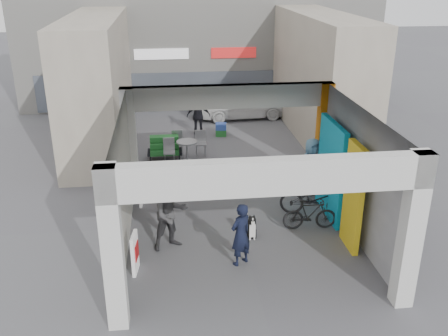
{
  "coord_description": "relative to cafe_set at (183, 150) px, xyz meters",
  "views": [
    {
      "loc": [
        -1.84,
        -12.41,
        6.82
      ],
      "look_at": [
        -0.26,
        1.0,
        1.28
      ],
      "focal_mm": 40.0,
      "sensor_mm": 36.0,
      "label": 1
    }
  ],
  "objects": [
    {
      "name": "bicycle_rear",
      "position": [
        3.23,
        -5.74,
        0.1
      ],
      "size": [
        1.51,
        0.49,
        0.9
      ],
      "primitive_type": "imported",
      "rotation": [
        0.0,
        0.0,
        1.52
      ],
      "color": "black",
      "rests_on": "ground"
    },
    {
      "name": "bollard_center",
      "position": [
        1.33,
        -2.55,
        0.07
      ],
      "size": [
        0.09,
        0.09,
        0.83
      ],
      "primitive_type": "cylinder",
      "color": "gray",
      "rests_on": "ground"
    },
    {
      "name": "bollard_right",
      "position": [
        2.89,
        -2.69,
        0.08
      ],
      "size": [
        0.09,
        0.09,
        0.85
      ],
      "primitive_type": "cylinder",
      "color": "gray",
      "rests_on": "ground"
    },
    {
      "name": "bicycle_front",
      "position": [
        3.61,
        -4.97,
        0.19
      ],
      "size": [
        2.16,
        1.26,
        1.07
      ],
      "primitive_type": "imported",
      "rotation": [
        0.0,
        0.0,
        1.28
      ],
      "color": "black",
      "rests_on": "ground"
    },
    {
      "name": "advert_board_near",
      "position": [
        -1.44,
        -7.27,
        0.16
      ],
      "size": [
        0.16,
        0.56,
        1.0
      ],
      "rotation": [
        0.0,
        0.0,
        -0.13
      ],
      "color": "white",
      "rests_on": "ground"
    },
    {
      "name": "man_elderly",
      "position": [
        3.91,
        -3.45,
        0.57
      ],
      "size": [
        1.03,
        0.83,
        1.83
      ],
      "primitive_type": "imported",
      "rotation": [
        0.0,
        0.0,
        0.32
      ],
      "color": "#6399C1",
      "rests_on": "ground"
    },
    {
      "name": "man_crates",
      "position": [
        0.77,
        2.82,
        0.5
      ],
      "size": [
        1.01,
        0.47,
        1.7
      ],
      "primitive_type": "imported",
      "rotation": [
        0.0,
        0.0,
        3.09
      ],
      "color": "black",
      "rests_on": "ground"
    },
    {
      "name": "man_with_dog",
      "position": [
        1.09,
        -7.23,
        0.46
      ],
      "size": [
        0.7,
        0.65,
        1.61
      ],
      "primitive_type": "imported",
      "rotation": [
        0.0,
        0.0,
        3.74
      ],
      "color": "black",
      "rests_on": "ground"
    },
    {
      "name": "white_van",
      "position": [
        2.91,
        5.15,
        0.39
      ],
      "size": [
        4.44,
        2.04,
        1.47
      ],
      "primitive_type": "imported",
      "rotation": [
        0.0,
        0.0,
        1.64
      ],
      "color": "silver",
      "rests_on": "ground"
    },
    {
      "name": "plaza_bldg_right",
      "position": [
        5.81,
        2.36,
        2.15
      ],
      "size": [
        2.0,
        9.0,
        5.0
      ],
      "primitive_type": "cube",
      "color": "#AEA490",
      "rests_on": "ground"
    },
    {
      "name": "plaza_bldg_left",
      "position": [
        -3.19,
        2.36,
        2.15
      ],
      "size": [
        2.0,
        9.0,
        5.0
      ],
      "primitive_type": "cube",
      "color": "#AEA490",
      "rests_on": "ground"
    },
    {
      "name": "ground",
      "position": [
        1.31,
        -5.14,
        -0.35
      ],
      "size": [
        90.0,
        90.0,
        0.0
      ],
      "primitive_type": "plane",
      "color": "#535358",
      "rests_on": "ground"
    },
    {
      "name": "border_collie",
      "position": [
        1.57,
        -6.02,
        -0.07
      ],
      "size": [
        0.26,
        0.51,
        0.7
      ],
      "rotation": [
        0.0,
        0.0,
        -0.05
      ],
      "color": "black",
      "rests_on": "ground"
    },
    {
      "name": "arcade_canopy",
      "position": [
        1.85,
        -5.96,
        1.96
      ],
      "size": [
        6.4,
        6.45,
        6.4
      ],
      "color": "silver",
      "rests_on": "ground"
    },
    {
      "name": "far_building",
      "position": [
        1.31,
        8.85,
        3.64
      ],
      "size": [
        18.0,
        4.08,
        8.0
      ],
      "color": "silver",
      "rests_on": "ground"
    },
    {
      "name": "crate_stack",
      "position": [
        1.7,
        2.56,
        -0.07
      ],
      "size": [
        0.49,
        0.4,
        0.56
      ],
      "rotation": [
        0.0,
        0.0,
        -0.13
      ],
      "color": "#18541B",
      "rests_on": "ground"
    },
    {
      "name": "advert_board_far",
      "position": [
        -1.44,
        -3.66,
        0.16
      ],
      "size": [
        0.12,
        0.55,
        1.0
      ],
      "rotation": [
        0.0,
        0.0,
        -0.04
      ],
      "color": "white",
      "rests_on": "ground"
    },
    {
      "name": "man_back_turned",
      "position": [
        -0.57,
        -6.26,
        0.62
      ],
      "size": [
        1.15,
        1.04,
        1.93
      ],
      "primitive_type": "imported",
      "rotation": [
        0.0,
        0.0,
        0.41
      ],
      "color": "#3B3A3D",
      "rests_on": "ground"
    },
    {
      "name": "cafe_set",
      "position": [
        0.0,
        0.0,
        0.0
      ],
      "size": [
        1.62,
        1.31,
        0.98
      ],
      "rotation": [
        0.0,
        0.0,
        -0.02
      ],
      "color": "#96969B",
      "rests_on": "ground"
    },
    {
      "name": "produce_stand",
      "position": [
        -0.7,
        0.14,
        -0.01
      ],
      "size": [
        1.28,
        0.69,
        0.84
      ],
      "rotation": [
        0.0,
        0.0,
        0.24
      ],
      "color": "black",
      "rests_on": "ground"
    },
    {
      "name": "bollard_left",
      "position": [
        -0.14,
        -2.81,
        0.14
      ],
      "size": [
        0.09,
        0.09,
        0.97
      ],
      "primitive_type": "cylinder",
      "color": "gray",
      "rests_on": "ground"
    }
  ]
}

